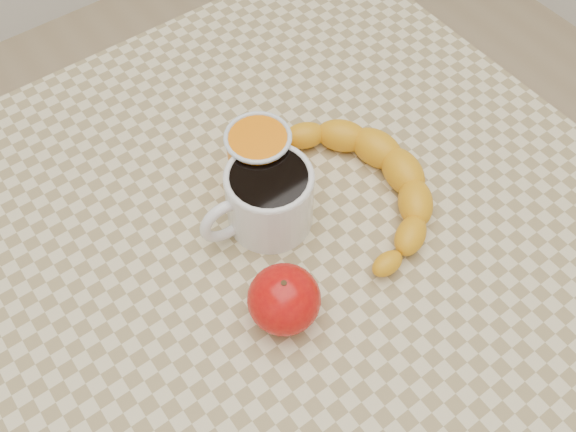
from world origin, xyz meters
TOP-DOWN VIEW (x-y plane):
  - ground at (0.00, 0.00)m, footprint 3.00×3.00m
  - table at (0.00, 0.00)m, footprint 0.80×0.80m
  - coffee_mug at (-0.01, 0.02)m, footprint 0.14×0.11m
  - orange_juice_glass at (0.01, 0.07)m, footprint 0.08×0.08m
  - apple at (-0.07, -0.09)m, footprint 0.08×0.08m
  - banana at (0.09, -0.01)m, footprint 0.27×0.34m

SIDE VIEW (x-z plane):
  - ground at x=0.00m, z-range 0.00..0.00m
  - table at x=0.00m, z-range 0.29..1.04m
  - banana at x=0.09m, z-range 0.75..0.80m
  - apple at x=-0.07m, z-range 0.75..0.82m
  - coffee_mug at x=-0.01m, z-range 0.75..0.84m
  - orange_juice_glass at x=0.01m, z-range 0.75..0.84m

